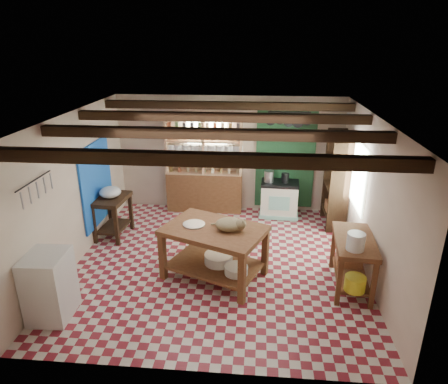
# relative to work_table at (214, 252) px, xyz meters

# --- Properties ---
(floor) EXTENTS (5.00, 5.00, 0.02)m
(floor) POSITION_rel_work_table_xyz_m (0.02, 0.42, -0.46)
(floor) COLOR maroon
(floor) RESTS_ON ground
(ceiling) EXTENTS (5.00, 5.00, 0.02)m
(ceiling) POSITION_rel_work_table_xyz_m (0.02, 0.42, 2.15)
(ceiling) COLOR #414246
(ceiling) RESTS_ON wall_back
(wall_back) EXTENTS (5.00, 0.04, 2.60)m
(wall_back) POSITION_rel_work_table_xyz_m (0.02, 2.92, 0.85)
(wall_back) COLOR beige
(wall_back) RESTS_ON floor
(wall_front) EXTENTS (5.00, 0.04, 2.60)m
(wall_front) POSITION_rel_work_table_xyz_m (0.02, -2.08, 0.85)
(wall_front) COLOR beige
(wall_front) RESTS_ON floor
(wall_left) EXTENTS (0.04, 5.00, 2.60)m
(wall_left) POSITION_rel_work_table_xyz_m (-2.48, 0.42, 0.85)
(wall_left) COLOR beige
(wall_left) RESTS_ON floor
(wall_right) EXTENTS (0.04, 5.00, 2.60)m
(wall_right) POSITION_rel_work_table_xyz_m (2.52, 0.42, 0.85)
(wall_right) COLOR beige
(wall_right) RESTS_ON floor
(ceiling_beams) EXTENTS (5.00, 3.80, 0.15)m
(ceiling_beams) POSITION_rel_work_table_xyz_m (0.02, 0.42, 2.03)
(ceiling_beams) COLOR #301E11
(ceiling_beams) RESTS_ON ceiling
(blue_wall_patch) EXTENTS (0.04, 1.40, 1.60)m
(blue_wall_patch) POSITION_rel_work_table_xyz_m (-2.45, 1.32, 0.65)
(blue_wall_patch) COLOR blue
(blue_wall_patch) RESTS_ON wall_left
(green_wall_patch) EXTENTS (1.30, 0.04, 2.30)m
(green_wall_patch) POSITION_rel_work_table_xyz_m (1.27, 2.89, 0.80)
(green_wall_patch) COLOR #1C4728
(green_wall_patch) RESTS_ON wall_back
(window_back) EXTENTS (0.90, 0.02, 0.80)m
(window_back) POSITION_rel_work_table_xyz_m (-0.48, 2.90, 1.25)
(window_back) COLOR silver
(window_back) RESTS_ON wall_back
(window_right) EXTENTS (0.02, 1.30, 1.20)m
(window_right) POSITION_rel_work_table_xyz_m (2.50, 1.42, 0.95)
(window_right) COLOR silver
(window_right) RESTS_ON wall_right
(utensil_rail) EXTENTS (0.06, 0.90, 0.28)m
(utensil_rail) POSITION_rel_work_table_xyz_m (-2.42, -0.78, 1.33)
(utensil_rail) COLOR black
(utensil_rail) RESTS_ON wall_left
(pot_rack) EXTENTS (0.86, 0.12, 0.36)m
(pot_rack) POSITION_rel_work_table_xyz_m (1.27, 2.47, 1.73)
(pot_rack) COLOR black
(pot_rack) RESTS_ON ceiling
(shelving_unit) EXTENTS (1.70, 0.34, 2.20)m
(shelving_unit) POSITION_rel_work_table_xyz_m (-0.53, 2.73, 0.65)
(shelving_unit) COLOR tan
(shelving_unit) RESTS_ON floor
(tall_rack) EXTENTS (0.40, 0.86, 2.00)m
(tall_rack) POSITION_rel_work_table_xyz_m (2.30, 2.22, 0.55)
(tall_rack) COLOR #301E11
(tall_rack) RESTS_ON floor
(work_table) EXTENTS (1.86, 1.57, 0.89)m
(work_table) POSITION_rel_work_table_xyz_m (0.00, 0.00, 0.00)
(work_table) COLOR brown
(work_table) RESTS_ON floor
(stove) EXTENTS (0.84, 0.59, 0.80)m
(stove) POSITION_rel_work_table_xyz_m (1.17, 2.57, -0.05)
(stove) COLOR beige
(stove) RESTS_ON floor
(prep_table) EXTENTS (0.64, 0.87, 0.84)m
(prep_table) POSITION_rel_work_table_xyz_m (-2.18, 1.28, -0.03)
(prep_table) COLOR #301E11
(prep_table) RESTS_ON floor
(white_cabinet) EXTENTS (0.57, 0.67, 0.98)m
(white_cabinet) POSITION_rel_work_table_xyz_m (-2.20, -1.21, 0.04)
(white_cabinet) COLOR silver
(white_cabinet) RESTS_ON floor
(right_counter) EXTENTS (0.69, 1.24, 0.85)m
(right_counter) POSITION_rel_work_table_xyz_m (2.20, -0.09, -0.02)
(right_counter) COLOR brown
(right_counter) RESTS_ON floor
(cat) EXTENTS (0.51, 0.43, 0.20)m
(cat) POSITION_rel_work_table_xyz_m (0.25, -0.05, 0.55)
(cat) COLOR #9C845A
(cat) RESTS_ON work_table
(steel_tray) EXTENTS (0.48, 0.48, 0.02)m
(steel_tray) POSITION_rel_work_table_xyz_m (-0.34, 0.09, 0.46)
(steel_tray) COLOR #A1A0A8
(steel_tray) RESTS_ON work_table
(basin_large) EXTENTS (0.62, 0.62, 0.16)m
(basin_large) POSITION_rel_work_table_xyz_m (0.07, 0.03, -0.13)
(basin_large) COLOR silver
(basin_large) RESTS_ON work_table
(basin_small) EXTENTS (0.49, 0.49, 0.13)m
(basin_small) POSITION_rel_work_table_xyz_m (0.38, -0.27, -0.14)
(basin_small) COLOR silver
(basin_small) RESTS_ON work_table
(kettle_left) EXTENTS (0.22, 0.22, 0.24)m
(kettle_left) POSITION_rel_work_table_xyz_m (0.92, 2.59, 0.47)
(kettle_left) COLOR #A1A0A8
(kettle_left) RESTS_ON stove
(kettle_right) EXTENTS (0.18, 0.18, 0.21)m
(kettle_right) POSITION_rel_work_table_xyz_m (1.27, 2.57, 0.45)
(kettle_right) COLOR black
(kettle_right) RESTS_ON stove
(enamel_bowl) EXTENTS (0.45, 0.45, 0.21)m
(enamel_bowl) POSITION_rel_work_table_xyz_m (-2.18, 1.28, 0.50)
(enamel_bowl) COLOR silver
(enamel_bowl) RESTS_ON prep_table
(white_bucket) EXTENTS (0.28, 0.28, 0.26)m
(white_bucket) POSITION_rel_work_table_xyz_m (2.12, -0.44, 0.54)
(white_bucket) COLOR silver
(white_bucket) RESTS_ON right_counter
(wicker_basket) EXTENTS (0.43, 0.36, 0.28)m
(wicker_basket) POSITION_rel_work_table_xyz_m (2.23, 0.20, -0.08)
(wicker_basket) COLOR #A86843
(wicker_basket) RESTS_ON right_counter
(yellow_tub) EXTENTS (0.34, 0.34, 0.23)m
(yellow_tub) POSITION_rel_work_table_xyz_m (2.16, -0.54, -0.11)
(yellow_tub) COLOR yellow
(yellow_tub) RESTS_ON right_counter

